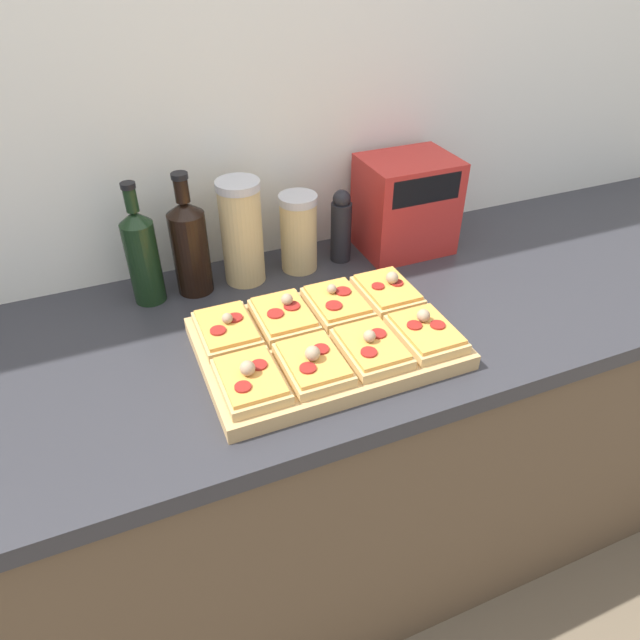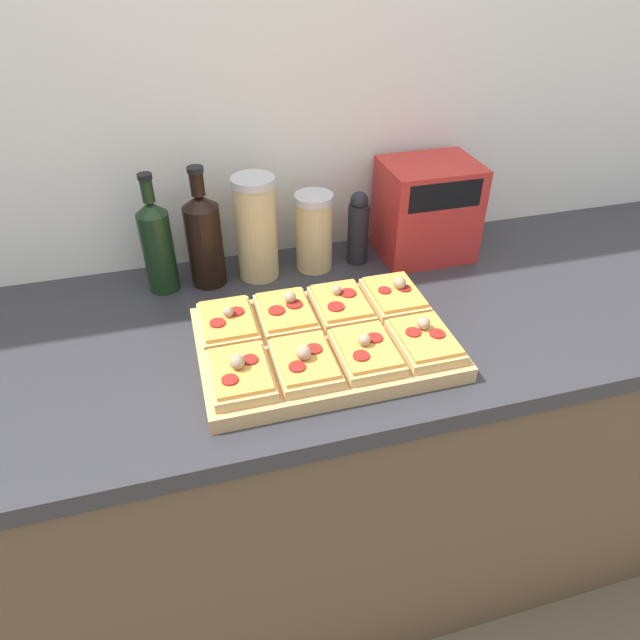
{
  "view_description": "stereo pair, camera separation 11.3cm",
  "coord_description": "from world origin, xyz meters",
  "px_view_note": "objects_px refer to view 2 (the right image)",
  "views": [
    {
      "loc": [
        -0.42,
        -0.59,
        1.61
      ],
      "look_at": [
        -0.07,
        0.25,
        0.94
      ],
      "focal_mm": 32.0,
      "sensor_mm": 36.0,
      "label": 1
    },
    {
      "loc": [
        -0.31,
        -0.63,
        1.61
      ],
      "look_at": [
        -0.07,
        0.25,
        0.94
      ],
      "focal_mm": 32.0,
      "sensor_mm": 36.0,
      "label": 2
    }
  ],
  "objects_px": {
    "grain_jar_tall": "(256,228)",
    "toaster_oven": "(427,210)",
    "olive_oil_bottle": "(157,245)",
    "grain_jar_short": "(313,232)",
    "pepper_mill": "(358,228)",
    "wine_bottle": "(204,238)",
    "cutting_board": "(324,343)"
  },
  "relations": [
    {
      "from": "wine_bottle",
      "to": "grain_jar_short",
      "type": "relative_size",
      "value": 1.48
    },
    {
      "from": "cutting_board",
      "to": "olive_oil_bottle",
      "type": "relative_size",
      "value": 1.78
    },
    {
      "from": "olive_oil_bottle",
      "to": "toaster_oven",
      "type": "bearing_deg",
      "value": -0.54
    },
    {
      "from": "olive_oil_bottle",
      "to": "toaster_oven",
      "type": "relative_size",
      "value": 1.12
    },
    {
      "from": "grain_jar_short",
      "to": "pepper_mill",
      "type": "relative_size",
      "value": 1.03
    },
    {
      "from": "olive_oil_bottle",
      "to": "pepper_mill",
      "type": "xyz_separation_m",
      "value": [
        0.47,
        -0.0,
        -0.02
      ]
    },
    {
      "from": "grain_jar_short",
      "to": "pepper_mill",
      "type": "xyz_separation_m",
      "value": [
        0.11,
        -0.0,
        -0.01
      ]
    },
    {
      "from": "wine_bottle",
      "to": "toaster_oven",
      "type": "relative_size",
      "value": 1.14
    },
    {
      "from": "grain_jar_tall",
      "to": "toaster_oven",
      "type": "height_order",
      "value": "grain_jar_tall"
    },
    {
      "from": "wine_bottle",
      "to": "grain_jar_tall",
      "type": "bearing_deg",
      "value": 0.0
    },
    {
      "from": "grain_jar_tall",
      "to": "grain_jar_short",
      "type": "bearing_deg",
      "value": 0.0
    },
    {
      "from": "cutting_board",
      "to": "toaster_oven",
      "type": "bearing_deg",
      "value": 41.84
    },
    {
      "from": "wine_bottle",
      "to": "grain_jar_short",
      "type": "bearing_deg",
      "value": 0.0
    },
    {
      "from": "toaster_oven",
      "to": "grain_jar_short",
      "type": "bearing_deg",
      "value": 178.78
    },
    {
      "from": "olive_oil_bottle",
      "to": "wine_bottle",
      "type": "bearing_deg",
      "value": -0.0
    },
    {
      "from": "grain_jar_tall",
      "to": "pepper_mill",
      "type": "height_order",
      "value": "grain_jar_tall"
    },
    {
      "from": "pepper_mill",
      "to": "cutting_board",
      "type": "bearing_deg",
      "value": -118.88
    },
    {
      "from": "toaster_oven",
      "to": "olive_oil_bottle",
      "type": "bearing_deg",
      "value": 179.46
    },
    {
      "from": "cutting_board",
      "to": "olive_oil_bottle",
      "type": "height_order",
      "value": "olive_oil_bottle"
    },
    {
      "from": "olive_oil_bottle",
      "to": "grain_jar_short",
      "type": "bearing_deg",
      "value": -0.0
    },
    {
      "from": "wine_bottle",
      "to": "grain_jar_tall",
      "type": "relative_size",
      "value": 1.14
    },
    {
      "from": "olive_oil_bottle",
      "to": "grain_jar_short",
      "type": "relative_size",
      "value": 1.46
    },
    {
      "from": "grain_jar_tall",
      "to": "grain_jar_short",
      "type": "distance_m",
      "value": 0.14
    },
    {
      "from": "olive_oil_bottle",
      "to": "toaster_oven",
      "type": "height_order",
      "value": "olive_oil_bottle"
    },
    {
      "from": "cutting_board",
      "to": "grain_jar_short",
      "type": "height_order",
      "value": "grain_jar_short"
    },
    {
      "from": "wine_bottle",
      "to": "toaster_oven",
      "type": "bearing_deg",
      "value": -0.65
    },
    {
      "from": "cutting_board",
      "to": "wine_bottle",
      "type": "relative_size",
      "value": 1.75
    },
    {
      "from": "grain_jar_short",
      "to": "toaster_oven",
      "type": "relative_size",
      "value": 0.77
    },
    {
      "from": "olive_oil_bottle",
      "to": "pepper_mill",
      "type": "distance_m",
      "value": 0.47
    },
    {
      "from": "grain_jar_tall",
      "to": "toaster_oven",
      "type": "bearing_deg",
      "value": -0.83
    },
    {
      "from": "cutting_board",
      "to": "wine_bottle",
      "type": "distance_m",
      "value": 0.38
    },
    {
      "from": "cutting_board",
      "to": "olive_oil_bottle",
      "type": "distance_m",
      "value": 0.44
    }
  ]
}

